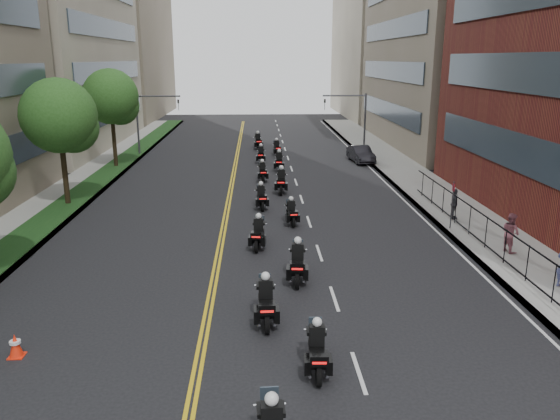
{
  "coord_description": "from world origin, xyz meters",
  "views": [
    {
      "loc": [
        0.32,
        -8.74,
        8.72
      ],
      "look_at": [
        1.41,
        15.79,
        1.87
      ],
      "focal_mm": 35.0,
      "sensor_mm": 36.0,
      "label": 1
    }
  ],
  "objects_px": {
    "parked_sedan": "(361,154)",
    "pedestrian_c": "(454,204)",
    "motorcycle_12": "(258,142)",
    "traffic_cone": "(15,346)",
    "motorcycle_9": "(279,162)",
    "motorcycle_6": "(261,198)",
    "motorcycle_7": "(281,182)",
    "motorcycle_8": "(262,172)",
    "motorcycle_10": "(261,155)",
    "motorcycle_3": "(298,264)",
    "motorcycle_11": "(277,149)",
    "motorcycle_5": "(291,213)",
    "motorcycle_1": "(317,351)",
    "motorcycle_4": "(258,234)",
    "motorcycle_2": "(266,303)",
    "pedestrian_b": "(511,233)"
  },
  "relations": [
    {
      "from": "motorcycle_11",
      "to": "parked_sedan",
      "type": "relative_size",
      "value": 0.52
    },
    {
      "from": "motorcycle_4",
      "to": "motorcycle_5",
      "type": "height_order",
      "value": "motorcycle_4"
    },
    {
      "from": "motorcycle_6",
      "to": "motorcycle_8",
      "type": "distance_m",
      "value": 7.6
    },
    {
      "from": "motorcycle_10",
      "to": "parked_sedan",
      "type": "distance_m",
      "value": 8.66
    },
    {
      "from": "motorcycle_1",
      "to": "pedestrian_c",
      "type": "relative_size",
      "value": 1.32
    },
    {
      "from": "motorcycle_4",
      "to": "motorcycle_9",
      "type": "bearing_deg",
      "value": 91.58
    },
    {
      "from": "motorcycle_12",
      "to": "traffic_cone",
      "type": "xyz_separation_m",
      "value": [
        -7.53,
        -38.73,
        -0.36
      ]
    },
    {
      "from": "pedestrian_c",
      "to": "traffic_cone",
      "type": "relative_size",
      "value": 2.26
    },
    {
      "from": "motorcycle_1",
      "to": "motorcycle_5",
      "type": "relative_size",
      "value": 1.07
    },
    {
      "from": "motorcycle_12",
      "to": "pedestrian_b",
      "type": "relative_size",
      "value": 1.35
    },
    {
      "from": "motorcycle_7",
      "to": "pedestrian_c",
      "type": "distance_m",
      "value": 11.6
    },
    {
      "from": "motorcycle_9",
      "to": "motorcycle_11",
      "type": "distance_m",
      "value": 7.07
    },
    {
      "from": "motorcycle_8",
      "to": "pedestrian_c",
      "type": "height_order",
      "value": "pedestrian_c"
    },
    {
      "from": "motorcycle_8",
      "to": "parked_sedan",
      "type": "bearing_deg",
      "value": 35.92
    },
    {
      "from": "motorcycle_7",
      "to": "motorcycle_9",
      "type": "height_order",
      "value": "motorcycle_7"
    },
    {
      "from": "parked_sedan",
      "to": "pedestrian_c",
      "type": "bearing_deg",
      "value": -90.25
    },
    {
      "from": "motorcycle_12",
      "to": "motorcycle_3",
      "type": "bearing_deg",
      "value": -93.15
    },
    {
      "from": "motorcycle_5",
      "to": "pedestrian_c",
      "type": "xyz_separation_m",
      "value": [
        9.0,
        0.19,
        0.39
      ]
    },
    {
      "from": "motorcycle_8",
      "to": "traffic_cone",
      "type": "distance_m",
      "value": 25.4
    },
    {
      "from": "motorcycle_8",
      "to": "motorcycle_3",
      "type": "bearing_deg",
      "value": -90.31
    },
    {
      "from": "motorcycle_1",
      "to": "motorcycle_7",
      "type": "distance_m",
      "value": 21.74
    },
    {
      "from": "motorcycle_7",
      "to": "motorcycle_10",
      "type": "bearing_deg",
      "value": 100.74
    },
    {
      "from": "pedestrian_b",
      "to": "traffic_cone",
      "type": "height_order",
      "value": "pedestrian_b"
    },
    {
      "from": "motorcycle_5",
      "to": "pedestrian_c",
      "type": "height_order",
      "value": "pedestrian_c"
    },
    {
      "from": "motorcycle_2",
      "to": "motorcycle_4",
      "type": "xyz_separation_m",
      "value": [
        -0.21,
        7.67,
        -0.05
      ]
    },
    {
      "from": "parked_sedan",
      "to": "traffic_cone",
      "type": "height_order",
      "value": "parked_sedan"
    },
    {
      "from": "parked_sedan",
      "to": "motorcycle_8",
      "type": "bearing_deg",
      "value": -146.21
    },
    {
      "from": "motorcycle_9",
      "to": "pedestrian_b",
      "type": "bearing_deg",
      "value": -59.81
    },
    {
      "from": "motorcycle_4",
      "to": "motorcycle_7",
      "type": "xyz_separation_m",
      "value": [
        1.61,
        10.98,
        0.07
      ]
    },
    {
      "from": "motorcycle_2",
      "to": "motorcycle_3",
      "type": "height_order",
      "value": "motorcycle_3"
    },
    {
      "from": "motorcycle_3",
      "to": "motorcycle_4",
      "type": "bearing_deg",
      "value": 115.77
    },
    {
      "from": "motorcycle_12",
      "to": "traffic_cone",
      "type": "bearing_deg",
      "value": -106.58
    },
    {
      "from": "motorcycle_3",
      "to": "motorcycle_8",
      "type": "height_order",
      "value": "motorcycle_3"
    },
    {
      "from": "pedestrian_c",
      "to": "motorcycle_4",
      "type": "bearing_deg",
      "value": 119.85
    },
    {
      "from": "motorcycle_3",
      "to": "motorcycle_5",
      "type": "relative_size",
      "value": 1.2
    },
    {
      "from": "motorcycle_3",
      "to": "pedestrian_c",
      "type": "xyz_separation_m",
      "value": [
        9.26,
        8.04,
        0.27
      ]
    },
    {
      "from": "motorcycle_7",
      "to": "motorcycle_10",
      "type": "height_order",
      "value": "motorcycle_7"
    },
    {
      "from": "motorcycle_8",
      "to": "parked_sedan",
      "type": "relative_size",
      "value": 0.51
    },
    {
      "from": "motorcycle_8",
      "to": "motorcycle_1",
      "type": "bearing_deg",
      "value": -91.12
    },
    {
      "from": "motorcycle_9",
      "to": "motorcycle_6",
      "type": "bearing_deg",
      "value": -93.83
    },
    {
      "from": "motorcycle_9",
      "to": "traffic_cone",
      "type": "relative_size",
      "value": 3.18
    },
    {
      "from": "motorcycle_12",
      "to": "motorcycle_2",
      "type": "bearing_deg",
      "value": -95.48
    },
    {
      "from": "motorcycle_4",
      "to": "parked_sedan",
      "type": "bearing_deg",
      "value": 74.68
    },
    {
      "from": "motorcycle_5",
      "to": "motorcycle_8",
      "type": "relative_size",
      "value": 0.95
    },
    {
      "from": "motorcycle_11",
      "to": "traffic_cone",
      "type": "relative_size",
      "value": 2.99
    },
    {
      "from": "motorcycle_7",
      "to": "motorcycle_8",
      "type": "xyz_separation_m",
      "value": [
        -1.22,
        3.67,
        -0.09
      ]
    },
    {
      "from": "motorcycle_2",
      "to": "traffic_cone",
      "type": "xyz_separation_m",
      "value": [
        -7.59,
        -1.86,
        -0.34
      ]
    },
    {
      "from": "motorcycle_8",
      "to": "motorcycle_9",
      "type": "bearing_deg",
      "value": 65.41
    },
    {
      "from": "pedestrian_c",
      "to": "motorcycle_6",
      "type": "bearing_deg",
      "value": 83.49
    },
    {
      "from": "motorcycle_1",
      "to": "motorcycle_12",
      "type": "bearing_deg",
      "value": 94.2
    }
  ]
}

